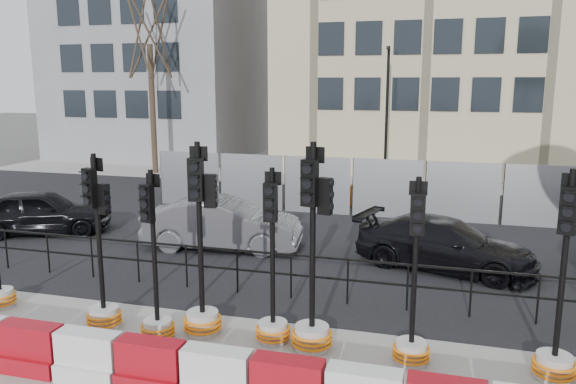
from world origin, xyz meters
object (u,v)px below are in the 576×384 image
(traffic_signal_d, at_px, (202,290))
(car_a, at_px, (41,212))
(traffic_signal_h, at_px, (556,338))
(car_c, at_px, (445,244))

(traffic_signal_d, height_order, car_a, traffic_signal_d)
(traffic_signal_d, relative_size, traffic_signal_h, 1.07)
(traffic_signal_d, bearing_deg, traffic_signal_h, -6.66)
(traffic_signal_d, bearing_deg, car_c, 42.90)
(car_c, bearing_deg, traffic_signal_h, -145.37)
(traffic_signal_d, height_order, traffic_signal_h, traffic_signal_d)
(traffic_signal_d, xyz_separation_m, car_a, (-7.51, 5.03, -0.16))
(car_c, bearing_deg, traffic_signal_d, 155.49)
(traffic_signal_h, bearing_deg, traffic_signal_d, -162.79)
(traffic_signal_h, relative_size, car_c, 0.71)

